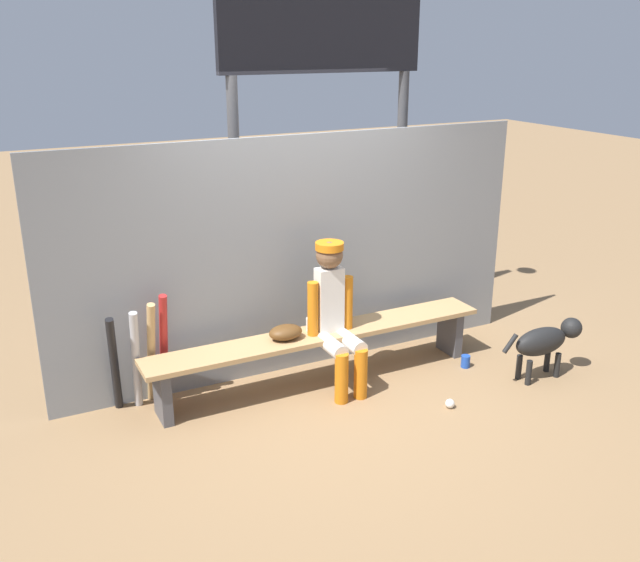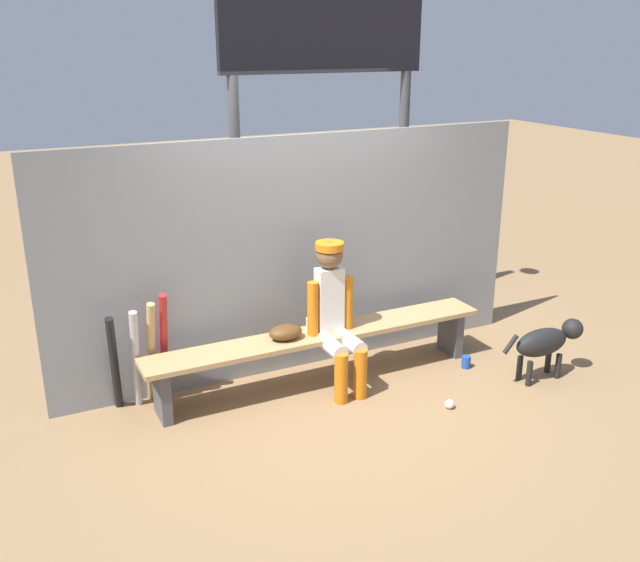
{
  "view_description": "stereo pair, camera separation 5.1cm",
  "coord_description": "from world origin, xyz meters",
  "px_view_note": "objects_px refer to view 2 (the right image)",
  "views": [
    {
      "loc": [
        -2.42,
        -4.79,
        2.78
      ],
      "look_at": [
        0.0,
        0.0,
        0.91
      ],
      "focal_mm": 39.49,
      "sensor_mm": 36.0,
      "label": 1
    },
    {
      "loc": [
        -2.37,
        -4.81,
        2.78
      ],
      "look_at": [
        0.0,
        0.0,
        0.91
      ],
      "focal_mm": 39.49,
      "sensor_mm": 36.0,
      "label": 2
    }
  ],
  "objects_px": {
    "player_seated": "(335,312)",
    "scoreboard": "(331,78)",
    "dugout_bench": "(320,342)",
    "bat_aluminum_black": "(114,364)",
    "baseball_glove": "(285,332)",
    "bat_aluminum_red": "(164,346)",
    "bat_aluminum_silver": "(136,359)",
    "dog": "(547,342)",
    "baseball": "(450,404)",
    "cup_on_bench": "(311,324)",
    "bat_wood_tan": "(151,352)",
    "cup_on_ground": "(466,362)"
  },
  "relations": [
    {
      "from": "baseball",
      "to": "cup_on_ground",
      "type": "distance_m",
      "value": 0.77
    },
    {
      "from": "player_seated",
      "to": "baseball",
      "type": "distance_m",
      "value": 1.16
    },
    {
      "from": "dog",
      "to": "dugout_bench",
      "type": "bearing_deg",
      "value": 156.5
    },
    {
      "from": "cup_on_bench",
      "to": "baseball",
      "type": "bearing_deg",
      "value": -50.09
    },
    {
      "from": "player_seated",
      "to": "cup_on_bench",
      "type": "xyz_separation_m",
      "value": [
        -0.14,
        0.18,
        -0.15
      ]
    },
    {
      "from": "player_seated",
      "to": "bat_aluminum_silver",
      "type": "bearing_deg",
      "value": 167.6
    },
    {
      "from": "player_seated",
      "to": "dog",
      "type": "xyz_separation_m",
      "value": [
        1.68,
        -0.66,
        -0.33
      ]
    },
    {
      "from": "baseball_glove",
      "to": "cup_on_ground",
      "type": "relative_size",
      "value": 2.55
    },
    {
      "from": "bat_aluminum_silver",
      "to": "dog",
      "type": "relative_size",
      "value": 1.01
    },
    {
      "from": "dugout_bench",
      "to": "bat_aluminum_red",
      "type": "height_order",
      "value": "bat_aluminum_red"
    },
    {
      "from": "cup_on_ground",
      "to": "bat_aluminum_black",
      "type": "bearing_deg",
      "value": 168.98
    },
    {
      "from": "bat_aluminum_black",
      "to": "dugout_bench",
      "type": "bearing_deg",
      "value": -8.55
    },
    {
      "from": "bat_wood_tan",
      "to": "scoreboard",
      "type": "xyz_separation_m",
      "value": [
        2.0,
        0.85,
        1.98
      ]
    },
    {
      "from": "dugout_bench",
      "to": "bat_aluminum_red",
      "type": "relative_size",
      "value": 3.16
    },
    {
      "from": "bat_wood_tan",
      "to": "cup_on_ground",
      "type": "xyz_separation_m",
      "value": [
        2.63,
        -0.59,
        -0.39
      ]
    },
    {
      "from": "player_seated",
      "to": "scoreboard",
      "type": "bearing_deg",
      "value": 64.76
    },
    {
      "from": "baseball",
      "to": "scoreboard",
      "type": "relative_size",
      "value": 0.02
    },
    {
      "from": "player_seated",
      "to": "bat_aluminum_red",
      "type": "bearing_deg",
      "value": 163.2
    },
    {
      "from": "player_seated",
      "to": "bat_aluminum_black",
      "type": "relative_size",
      "value": 1.45
    },
    {
      "from": "bat_aluminum_red",
      "to": "baseball",
      "type": "bearing_deg",
      "value": -30.29
    },
    {
      "from": "bat_aluminum_red",
      "to": "bat_aluminum_silver",
      "type": "distance_m",
      "value": 0.25
    },
    {
      "from": "bat_aluminum_silver",
      "to": "cup_on_bench",
      "type": "distance_m",
      "value": 1.43
    },
    {
      "from": "bat_wood_tan",
      "to": "dog",
      "type": "relative_size",
      "value": 1.07
    },
    {
      "from": "bat_aluminum_silver",
      "to": "dog",
      "type": "xyz_separation_m",
      "value": [
        3.23,
        -1.0,
        -0.09
      ]
    },
    {
      "from": "bat_wood_tan",
      "to": "dugout_bench",
      "type": "bearing_deg",
      "value": -11.07
    },
    {
      "from": "cup_on_ground",
      "to": "dog",
      "type": "xyz_separation_m",
      "value": [
        0.48,
        -0.44,
        0.28
      ]
    },
    {
      "from": "baseball_glove",
      "to": "cup_on_bench",
      "type": "relative_size",
      "value": 2.55
    },
    {
      "from": "player_seated",
      "to": "bat_aluminum_silver",
      "type": "relative_size",
      "value": 1.44
    },
    {
      "from": "baseball_glove",
      "to": "bat_aluminum_black",
      "type": "height_order",
      "value": "bat_aluminum_black"
    },
    {
      "from": "baseball",
      "to": "dugout_bench",
      "type": "bearing_deg",
      "value": 130.26
    },
    {
      "from": "bat_aluminum_red",
      "to": "dugout_bench",
      "type": "bearing_deg",
      "value": -13.25
    },
    {
      "from": "baseball_glove",
      "to": "dog",
      "type": "relative_size",
      "value": 0.33
    },
    {
      "from": "bat_aluminum_black",
      "to": "dog",
      "type": "relative_size",
      "value": 1.0
    },
    {
      "from": "bat_wood_tan",
      "to": "bat_aluminum_black",
      "type": "relative_size",
      "value": 1.07
    },
    {
      "from": "bat_aluminum_red",
      "to": "baseball_glove",
      "type": "bearing_deg",
      "value": -17.48
    },
    {
      "from": "bat_aluminum_red",
      "to": "scoreboard",
      "type": "xyz_separation_m",
      "value": [
        1.89,
        0.82,
        1.96
      ]
    },
    {
      "from": "dog",
      "to": "baseball_glove",
      "type": "bearing_deg",
      "value": 159.72
    },
    {
      "from": "cup_on_bench",
      "to": "baseball_glove",
      "type": "bearing_deg",
      "value": -164.8
    },
    {
      "from": "bat_aluminum_red",
      "to": "bat_wood_tan",
      "type": "xyz_separation_m",
      "value": [
        -0.11,
        -0.03,
        -0.02
      ]
    },
    {
      "from": "baseball_glove",
      "to": "bat_aluminum_red",
      "type": "height_order",
      "value": "bat_aluminum_red"
    },
    {
      "from": "cup_on_ground",
      "to": "scoreboard",
      "type": "distance_m",
      "value": 2.84
    },
    {
      "from": "bat_aluminum_black",
      "to": "baseball",
      "type": "bearing_deg",
      "value": -25.0
    },
    {
      "from": "bat_wood_tan",
      "to": "cup_on_ground",
      "type": "distance_m",
      "value": 2.72
    },
    {
      "from": "bat_aluminum_red",
      "to": "baseball",
      "type": "distance_m",
      "value": 2.31
    },
    {
      "from": "bat_aluminum_red",
      "to": "cup_on_ground",
      "type": "distance_m",
      "value": 2.63
    },
    {
      "from": "bat_aluminum_silver",
      "to": "dog",
      "type": "distance_m",
      "value": 3.39
    },
    {
      "from": "bat_wood_tan",
      "to": "scoreboard",
      "type": "bearing_deg",
      "value": 23.0
    },
    {
      "from": "player_seated",
      "to": "baseball",
      "type": "relative_size",
      "value": 16.61
    },
    {
      "from": "bat_aluminum_red",
      "to": "cup_on_ground",
      "type": "xyz_separation_m",
      "value": [
        2.52,
        -0.61,
        -0.41
      ]
    },
    {
      "from": "dugout_bench",
      "to": "bat_aluminum_black",
      "type": "relative_size",
      "value": 3.53
    }
  ]
}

